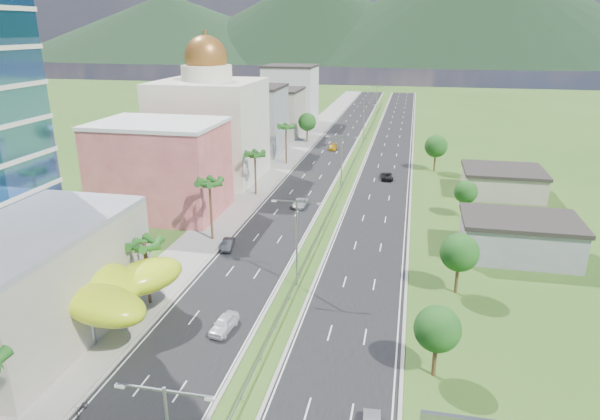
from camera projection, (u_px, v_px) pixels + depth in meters
The scene contains 33 objects.
ground at pixel (277, 327), 56.51m from camera, with size 500.00×500.00×0.00m, color #2D5119.
road_left at pixel (333, 147), 141.28m from camera, with size 11.00×260.00×0.04m, color black.
road_right at pixel (390, 150), 138.36m from camera, with size 11.00×260.00×0.04m, color black.
sidewalk_left at pixel (298, 145), 143.12m from camera, with size 7.00×260.00×0.12m, color gray.
median_guardrail at pixel (354, 162), 122.95m from camera, with size 0.10×216.06×0.76m.
streetlight_median_b at pixel (297, 234), 63.58m from camera, with size 6.04×0.25×11.00m.
streetlight_median_c at pixel (342, 158), 100.61m from camera, with size 6.04×0.25×11.00m.
streetlight_median_d at pixel (364, 120), 142.27m from camera, with size 6.04×0.25×11.00m.
streetlight_median_e at pixel (377, 99), 183.93m from camera, with size 6.04×0.25×11.00m.
lime_canopy at pixel (79, 284), 55.09m from camera, with size 18.00×15.00×7.40m.
pink_shophouse at pixel (161, 170), 89.17m from camera, with size 20.00×15.00×15.00m, color #B74B50.
domed_building at pixel (210, 124), 109.21m from camera, with size 20.00×20.00×28.70m.
midrise_grey at pixel (250, 121), 133.24m from camera, with size 16.00×15.00×16.00m, color gray.
midrise_beige at pixel (273, 113), 154.09m from camera, with size 16.00×15.00×13.00m, color #9D9781.
midrise_white at pixel (290, 95), 174.57m from camera, with size 16.00×15.00×18.00m, color silver.
shed_near at pixel (519, 239), 73.39m from camera, with size 15.00×10.00×5.00m, color gray.
shed_far at pixel (502, 183), 100.87m from camera, with size 14.00×12.00×4.40m, color #9D9781.
palm_tree_b at pixel (145, 247), 59.10m from camera, with size 3.60×3.60×8.10m.
palm_tree_c at pixel (210, 185), 77.15m from camera, with size 3.60×3.60×9.60m.
palm_tree_d at pixel (255, 156), 98.75m from camera, with size 3.60×3.60×8.60m.
palm_tree_e at pixel (286, 128), 121.64m from camera, with size 3.60×3.60×9.40m.
leafy_tree_lfar at pixel (307, 122), 145.67m from camera, with size 4.90×4.90×8.05m.
leafy_tree_ra at pixel (437, 329), 47.22m from camera, with size 4.20×4.20×6.90m.
leafy_tree_rb at pixel (459, 253), 62.24m from camera, with size 4.55×4.55×7.47m.
leafy_tree_rc at pixel (466, 192), 87.84m from camera, with size 3.85×3.85×6.33m.
leafy_tree_rd at pixel (436, 146), 116.00m from camera, with size 4.90×4.90×8.05m.
mountain_ridge at pixel (472, 64), 461.38m from camera, with size 860.00×140.00×90.00m, color black, non-canonical shape.
car_white_near_left at pixel (224, 324), 55.61m from camera, with size 1.83×4.55×1.55m, color white.
car_dark_left at pixel (228, 244), 76.16m from camera, with size 1.47×4.23×1.39m, color black.
car_silver_mid_left at pixel (300, 203), 94.09m from camera, with size 2.22×4.81×1.34m, color #ABAFB3.
car_yellow_far_left at pixel (333, 147), 138.16m from camera, with size 1.92×4.73×1.37m, color gold.
car_dark_far_right at pixel (387, 176), 111.28m from camera, with size 2.35×5.09×1.41m, color black.
motorcycle at pixel (82, 407), 43.65m from camera, with size 0.60×1.98×1.26m, color black.
Camera 1 is at (12.60, -47.87, 30.05)m, focal length 32.00 mm.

